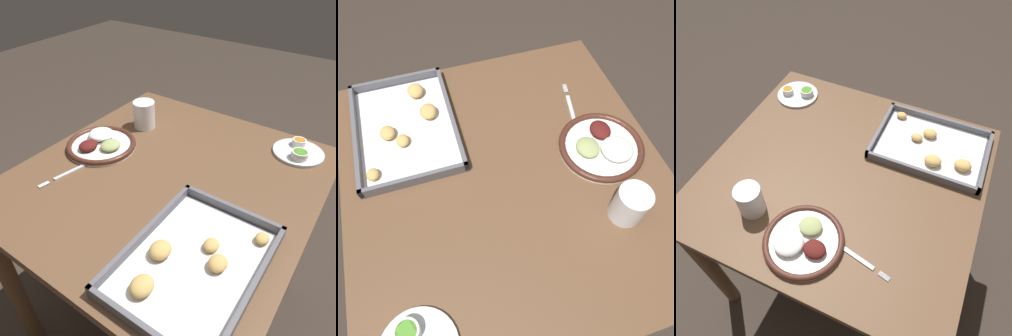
{
  "view_description": "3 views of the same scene",
  "coord_description": "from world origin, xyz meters",
  "views": [
    {
      "loc": [
        0.68,
        0.47,
        1.42
      ],
      "look_at": [
        0.0,
        0.0,
        0.8
      ],
      "focal_mm": 35.0,
      "sensor_mm": 36.0,
      "label": 1
    },
    {
      "loc": [
        -0.45,
        0.14,
        1.56
      ],
      "look_at": [
        0.0,
        0.0,
        0.8
      ],
      "focal_mm": 35.0,
      "sensor_mm": 36.0,
      "label": 2
    },
    {
      "loc": [
        0.29,
        -0.64,
        1.69
      ],
      "look_at": [
        0.0,
        0.0,
        0.8
      ],
      "focal_mm": 35.0,
      "sensor_mm": 36.0,
      "label": 3
    }
  ],
  "objects": [
    {
      "name": "ground_plane",
      "position": [
        0.0,
        0.0,
        0.0
      ],
      "size": [
        8.0,
        8.0,
        0.0
      ],
      "primitive_type": "plane",
      "color": "#382D26"
    },
    {
      "name": "dining_table",
      "position": [
        0.0,
        0.0,
        0.64
      ],
      "size": [
        0.95,
        0.89,
        0.77
      ],
      "color": "brown",
      "rests_on": "ground_plane"
    },
    {
      "name": "dinner_plate",
      "position": [
        0.0,
        -0.29,
        0.79
      ],
      "size": [
        0.25,
        0.25,
        0.04
      ],
      "color": "white",
      "rests_on": "dining_table"
    },
    {
      "name": "fork",
      "position": [
        0.15,
        -0.27,
        0.78
      ],
      "size": [
        0.22,
        0.06,
        0.0
      ],
      "rotation": [
        0.0,
        0.0,
        -0.21
      ],
      "color": "silver",
      "rests_on": "dining_table"
    },
    {
      "name": "saucer_plate",
      "position": [
        -0.36,
        0.31,
        0.79
      ],
      "size": [
        0.17,
        0.17,
        0.04
      ],
      "color": "silver",
      "rests_on": "dining_table"
    },
    {
      "name": "baking_tray",
      "position": [
        0.25,
        0.24,
        0.79
      ],
      "size": [
        0.41,
        0.3,
        0.04
      ],
      "color": "#595960",
      "rests_on": "dining_table"
    },
    {
      "name": "drinking_cup",
      "position": [
        -0.21,
        -0.25,
        0.83
      ],
      "size": [
        0.08,
        0.08,
        0.1
      ],
      "color": "white",
      "rests_on": "dining_table"
    }
  ]
}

